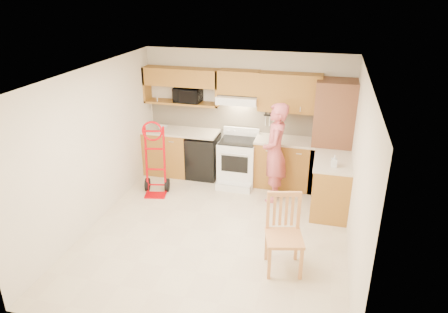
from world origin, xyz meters
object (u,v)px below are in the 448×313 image
at_px(microwave, 188,95).
at_px(hand_truck, 154,162).
at_px(person, 275,153).
at_px(range, 237,159).
at_px(dining_chair, 284,235).

relative_size(microwave, hand_truck, 0.41).
distance_m(person, hand_truck, 2.18).
bearing_deg(range, dining_chair, -63.88).
xyz_separation_m(microwave, range, (1.07, -0.30, -1.11)).
relative_size(range, dining_chair, 0.96).
distance_m(microwave, dining_chair, 3.69).
relative_size(microwave, person, 0.29).
bearing_deg(person, dining_chair, 6.56).
height_order(range, hand_truck, hand_truck).
distance_m(person, dining_chair, 2.05).
height_order(microwave, dining_chair, microwave).
distance_m(range, person, 0.96).
height_order(microwave, hand_truck, microwave).
height_order(range, person, person).
xyz_separation_m(range, dining_chair, (1.18, -2.42, 0.02)).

